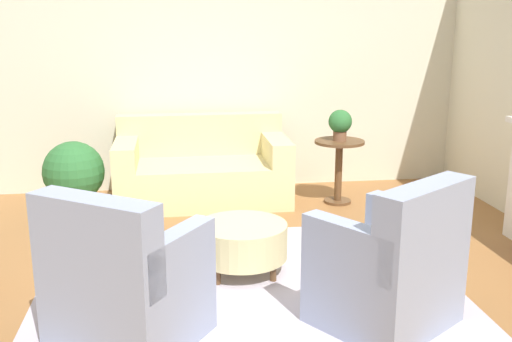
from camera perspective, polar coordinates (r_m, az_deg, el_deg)
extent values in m
plane|color=#996638|center=(4.69, -0.90, -10.65)|extent=(16.00, 16.00, 0.00)
cube|color=beige|center=(7.12, -3.84, 9.59)|extent=(9.59, 0.12, 2.80)
cube|color=#BCB2C1|center=(4.68, -0.90, -10.59)|extent=(3.13, 2.37, 0.01)
cube|color=beige|center=(6.65, -5.08, -1.05)|extent=(1.87, 0.99, 0.45)
cube|color=beige|center=(6.93, -5.34, 3.50)|extent=(1.87, 0.20, 0.47)
cube|color=beige|center=(6.56, -12.28, 1.67)|extent=(0.24, 0.95, 0.26)
cube|color=beige|center=(6.63, 1.93, 2.13)|extent=(0.24, 0.95, 0.26)
cube|color=brown|center=(6.26, -4.81, -3.90)|extent=(1.69, 0.05, 0.06)
cube|color=#8E99B2|center=(3.92, -11.88, -12.37)|extent=(1.09, 1.07, 0.45)
cube|color=#8E99B2|center=(3.53, -15.03, -6.74)|extent=(0.78, 0.63, 0.54)
cube|color=#8E99B2|center=(3.59, -7.73, -8.11)|extent=(0.52, 0.66, 0.30)
cube|color=#8E99B2|center=(3.99, -15.79, -6.22)|extent=(0.52, 0.66, 0.30)
cube|color=brown|center=(4.25, -8.81, -13.01)|extent=(0.63, 0.46, 0.06)
cube|color=#8E99B2|center=(4.13, 12.02, -10.93)|extent=(1.09, 1.07, 0.45)
cube|color=#8E99B2|center=(3.81, 15.73, -5.23)|extent=(0.78, 0.63, 0.54)
cube|color=#8E99B2|center=(4.26, 14.69, -4.81)|extent=(0.52, 0.66, 0.30)
cube|color=#8E99B2|center=(3.74, 9.05, -7.21)|extent=(0.52, 0.66, 0.30)
cube|color=brown|center=(4.40, 8.19, -11.98)|extent=(0.63, 0.46, 0.06)
cylinder|color=beige|center=(4.78, -1.34, -6.64)|extent=(0.72, 0.72, 0.28)
cylinder|color=brown|center=(4.64, -3.69, -9.99)|extent=(0.05, 0.05, 0.12)
cylinder|color=brown|center=(4.69, 1.65, -9.71)|extent=(0.05, 0.05, 0.12)
cylinder|color=brown|center=(5.04, -4.08, -7.99)|extent=(0.05, 0.05, 0.12)
cylinder|color=brown|center=(5.08, 0.83, -7.75)|extent=(0.05, 0.05, 0.12)
cylinder|color=brown|center=(6.55, 7.96, 2.77)|extent=(0.54, 0.54, 0.03)
cylinder|color=brown|center=(6.63, 7.86, -0.20)|extent=(0.08, 0.08, 0.67)
cylinder|color=brown|center=(6.71, 7.76, -2.86)|extent=(0.30, 0.30, 0.03)
cylinder|color=brown|center=(6.53, 7.98, 3.33)|extent=(0.15, 0.15, 0.10)
sphere|color=#2D6B33|center=(6.51, 8.03, 4.70)|extent=(0.25, 0.25, 0.25)
cylinder|color=brown|center=(6.49, -16.74, -3.17)|extent=(0.30, 0.30, 0.20)
sphere|color=#2D6B33|center=(6.40, -16.97, -0.05)|extent=(0.62, 0.62, 0.62)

